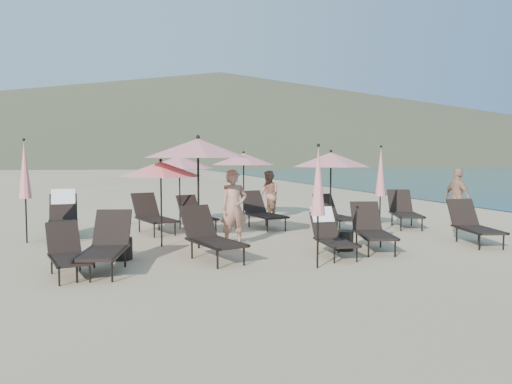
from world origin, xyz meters
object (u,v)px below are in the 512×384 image
object	(u,v)px
lounger_4	(372,229)
umbrella_closed_0	(318,182)
lounger_10	(334,213)
beachgoer_c	(458,198)
umbrella_open_4	(244,159)
side_table_0	(122,249)
lounger_0	(68,252)
umbrella_closed_2	(25,170)
lounger_5	(473,224)
lounger_7	(153,215)
side_table_1	(344,241)
beachgoer_b	(269,195)
beachgoer_a	(234,208)
lounger_2	(210,236)
lounger_1	(106,244)
lounger_8	(196,214)
umbrella_open_1	(198,148)
umbrella_closed_1	(381,172)
lounger_9	(262,211)
umbrella_open_3	(179,162)
umbrella_open_2	(331,160)
lounger_6	(63,215)
lounger_11	(404,210)
umbrella_open_0	(161,169)
lounger_3	(331,233)

from	to	relation	value
lounger_4	umbrella_closed_0	bearing A→B (deg)	-129.13
lounger_10	beachgoer_c	world-z (taller)	beachgoer_c
umbrella_open_4	side_table_0	bearing A→B (deg)	-125.53
lounger_0	umbrella_closed_2	distance (m)	4.15
lounger_5	lounger_7	bearing A→B (deg)	164.15
side_table_1	beachgoer_b	bearing A→B (deg)	89.48
beachgoer_a	lounger_2	bearing A→B (deg)	-125.80
lounger_1	lounger_8	xyz separation A→B (m)	(2.36, 4.77, -0.05)
lounger_2	beachgoer_a	bearing A→B (deg)	42.90
umbrella_open_1	beachgoer_c	bearing A→B (deg)	9.36
lounger_2	umbrella_closed_1	bearing A→B (deg)	6.73
lounger_8	lounger_9	world-z (taller)	lounger_9
lounger_7	umbrella_open_3	xyz separation A→B (m)	(0.81, 0.66, 1.41)
umbrella_open_3	umbrella_closed_0	xyz separation A→B (m)	(1.79, -5.90, -0.31)
lounger_8	lounger_4	bearing A→B (deg)	-68.11
umbrella_closed_2	lounger_5	bearing A→B (deg)	-16.33
lounger_0	umbrella_open_3	distance (m)	6.03
lounger_9	lounger_10	xyz separation A→B (m)	(1.90, -0.77, -0.04)
lounger_4	beachgoer_b	world-z (taller)	beachgoer_b
umbrella_open_2	side_table_0	bearing A→B (deg)	-161.21
lounger_6	lounger_8	world-z (taller)	lounger_6
side_table_1	side_table_0	bearing A→B (deg)	176.23
umbrella_open_2	lounger_11	bearing A→B (deg)	15.95
lounger_9	umbrella_open_3	world-z (taller)	umbrella_open_3
lounger_11	umbrella_open_2	xyz separation A→B (m)	(-2.69, -0.77, 1.48)
lounger_2	beachgoer_a	xyz separation A→B (m)	(0.79, 1.33, 0.40)
umbrella_closed_1	umbrella_open_0	bearing A→B (deg)	-176.01
lounger_10	umbrella_open_0	distance (m)	5.36
side_table_1	lounger_3	bearing A→B (deg)	-141.48
lounger_1	lounger_7	world-z (taller)	lounger_7
umbrella_open_0	umbrella_closed_1	bearing A→B (deg)	3.99
lounger_1	umbrella_open_4	size ratio (longest dim) A/B	0.85
lounger_3	lounger_10	size ratio (longest dim) A/B	0.91
lounger_3	umbrella_closed_2	size ratio (longest dim) A/B	0.63
lounger_2	lounger_9	size ratio (longest dim) A/B	1.00
lounger_7	lounger_9	xyz separation A→B (m)	(3.10, 0.08, -0.00)
lounger_4	umbrella_open_2	xyz separation A→B (m)	(0.00, 2.21, 1.50)
lounger_8	lounger_9	size ratio (longest dim) A/B	0.91
lounger_4	umbrella_closed_2	xyz separation A→B (m)	(-7.47, 3.01, 1.26)
lounger_3	umbrella_closed_0	world-z (taller)	umbrella_closed_0
umbrella_closed_2	side_table_0	distance (m)	3.70
side_table_1	lounger_8	bearing A→B (deg)	122.55
lounger_7	side_table_1	bearing A→B (deg)	-60.97
umbrella_open_2	side_table_0	xyz separation A→B (m)	(-5.32, -1.81, -1.76)
umbrella_open_2	umbrella_closed_0	size ratio (longest dim) A/B	0.98
umbrella_closed_0	beachgoer_c	world-z (taller)	umbrella_closed_0
lounger_3	lounger_5	bearing A→B (deg)	7.96
umbrella_closed_1	umbrella_open_3	bearing A→B (deg)	153.74
umbrella_closed_1	umbrella_closed_2	distance (m)	8.89
beachgoer_a	lounger_5	bearing A→B (deg)	-17.58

